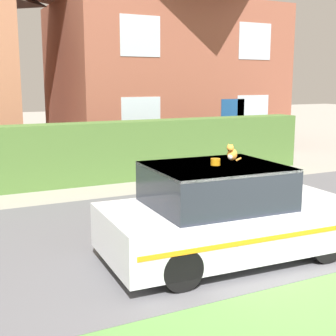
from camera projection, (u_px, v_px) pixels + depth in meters
ground_plane at (326, 304)px, 5.79m from camera, size 80.00×80.00×0.00m
road_strip at (189, 227)px, 8.87m from camera, size 28.00×5.69×0.01m
garden_hedge at (100, 153)px, 12.71m from camera, size 12.98×0.75×1.64m
police_car at (225, 214)px, 7.24m from camera, size 4.00×2.03×1.57m
cat at (232, 154)px, 6.80m from camera, size 0.30×0.23×0.26m
house_right at (163, 52)px, 18.70m from camera, size 8.68×6.29×7.65m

